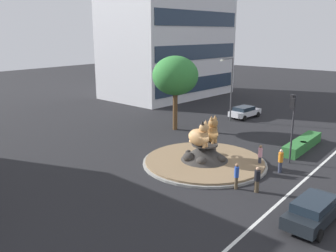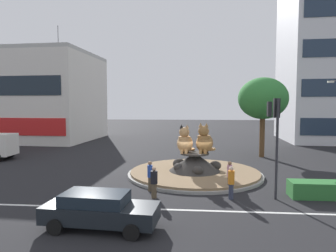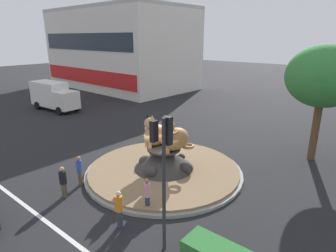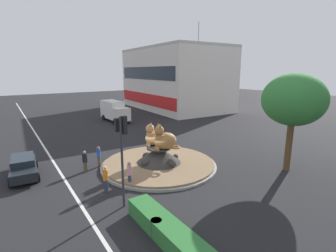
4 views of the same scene
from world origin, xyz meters
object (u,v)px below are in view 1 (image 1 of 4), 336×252
at_px(cat_statue_tabby, 209,132).
at_px(sedan_on_far_lane, 245,112).
at_px(broadleaf_tree_behind_island, 175,76).
at_px(pedestrian_blue_shirt, 237,175).
at_px(pedestrian_orange_shirt, 281,160).
at_px(litter_bin, 303,147).
at_px(pedestrian_pink_shirt, 260,155).
at_px(cat_statue_calico, 200,136).
at_px(hatchback_near_shophouse, 314,210).
at_px(traffic_light_mast, 292,114).
at_px(pedestrian_black_shirt, 257,179).
at_px(streetlight_arm, 230,85).

relative_size(cat_statue_tabby, sedan_on_far_lane, 0.50).
bearing_deg(broadleaf_tree_behind_island, pedestrian_blue_shirt, -126.79).
bearing_deg(cat_statue_tabby, pedestrian_orange_shirt, 24.14).
bearing_deg(litter_bin, sedan_on_far_lane, 49.89).
xyz_separation_m(pedestrian_orange_shirt, pedestrian_pink_shirt, (0.12, 1.68, -0.01)).
relative_size(cat_statue_calico, pedestrian_pink_shirt, 1.21).
relative_size(broadleaf_tree_behind_island, hatchback_near_shophouse, 1.61).
height_order(traffic_light_mast, pedestrian_black_shirt, traffic_light_mast).
xyz_separation_m(streetlight_arm, pedestrian_pink_shirt, (-11.39, -9.24, -3.31)).
bearing_deg(broadleaf_tree_behind_island, pedestrian_black_shirt, -122.95).
relative_size(streetlight_arm, pedestrian_black_shirt, 4.22).
distance_m(pedestrian_pink_shirt, hatchback_near_shophouse, 8.53).
bearing_deg(pedestrian_black_shirt, hatchback_near_shophouse, 44.39).
bearing_deg(broadleaf_tree_behind_island, sedan_on_far_lane, -18.29).
distance_m(traffic_light_mast, sedan_on_far_lane, 15.99).
bearing_deg(streetlight_arm, traffic_light_mast, 56.42).
bearing_deg(sedan_on_far_lane, pedestrian_pink_shirt, -142.07).
height_order(pedestrian_black_shirt, hatchback_near_shophouse, pedestrian_black_shirt).
relative_size(pedestrian_orange_shirt, pedestrian_pink_shirt, 1.02).
bearing_deg(sedan_on_far_lane, broadleaf_tree_behind_island, 168.17).
xyz_separation_m(streetlight_arm, pedestrian_orange_shirt, (-11.51, -10.92, -3.30)).
xyz_separation_m(pedestrian_pink_shirt, pedestrian_black_shirt, (-4.33, -1.84, -0.04)).
relative_size(sedan_on_far_lane, litter_bin, 5.07).
distance_m(cat_statue_tabby, traffic_light_mast, 6.51).
height_order(cat_statue_calico, pedestrian_black_shirt, cat_statue_calico).
bearing_deg(streetlight_arm, pedestrian_orange_shirt, 50.67).
relative_size(cat_statue_calico, pedestrian_orange_shirt, 1.19).
bearing_deg(cat_statue_calico, streetlight_arm, 116.24).
distance_m(pedestrian_blue_shirt, litter_bin, 10.54).
xyz_separation_m(pedestrian_black_shirt, hatchback_near_shophouse, (-1.73, -4.17, -0.11)).
height_order(cat_statue_tabby, pedestrian_black_shirt, cat_statue_tabby).
height_order(streetlight_arm, pedestrian_pink_shirt, streetlight_arm).
bearing_deg(pedestrian_blue_shirt, broadleaf_tree_behind_island, 47.80).
height_order(broadleaf_tree_behind_island, hatchback_near_shophouse, broadleaf_tree_behind_island).
xyz_separation_m(cat_statue_calico, pedestrian_black_shirt, (-1.54, -5.57, -1.50)).
bearing_deg(cat_statue_calico, pedestrian_pink_shirt, 41.80).
height_order(cat_statue_calico, traffic_light_mast, traffic_light_mast).
xyz_separation_m(broadleaf_tree_behind_island, litter_bin, (1.20, -13.21, -5.28)).
height_order(pedestrian_black_shirt, sedan_on_far_lane, pedestrian_black_shirt).
height_order(pedestrian_blue_shirt, litter_bin, pedestrian_blue_shirt).
distance_m(traffic_light_mast, litter_bin, 5.01).
distance_m(cat_statue_calico, cat_statue_tabby, 1.42).
distance_m(traffic_light_mast, hatchback_near_shophouse, 10.01).
xyz_separation_m(sedan_on_far_lane, hatchback_near_shophouse, (-20.26, -14.70, 0.05)).
xyz_separation_m(pedestrian_black_shirt, litter_bin, (10.09, 0.51, -0.46)).
bearing_deg(hatchback_near_shophouse, cat_statue_calico, 75.55).
bearing_deg(pedestrian_orange_shirt, cat_statue_calico, -93.36).
bearing_deg(pedestrian_blue_shirt, pedestrian_orange_shirt, -19.02).
bearing_deg(litter_bin, cat_statue_calico, 149.38).
height_order(streetlight_arm, pedestrian_blue_shirt, streetlight_arm).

